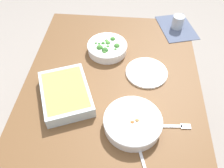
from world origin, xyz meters
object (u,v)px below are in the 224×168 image
side_plate (146,72)px  spoon_by_stew (137,142)px  broccoli_bowl (107,47)px  stew_bowl (133,122)px  fork_on_table (174,126)px  baking_dish (66,93)px  drink_cup (178,23)px

side_plate → spoon_by_stew: size_ratio=1.27×
broccoli_bowl → stew_bowl: bearing=18.4°
spoon_by_stew → fork_on_table: (-0.09, 0.16, -0.00)m
broccoli_bowl → side_plate: size_ratio=1.04×
baking_dish → stew_bowl: bearing=67.9°
broccoli_bowl → spoon_by_stew: broccoli_bowl is taller
broccoli_bowl → baking_dish: (0.35, -0.16, 0.00)m
stew_bowl → fork_on_table: bearing=94.2°
drink_cup → side_plate: size_ratio=0.39×
baking_dish → side_plate: (-0.20, 0.39, -0.03)m
baking_dish → spoon_by_stew: bearing=59.0°
stew_bowl → broccoli_bowl: 0.51m
fork_on_table → stew_bowl: bearing=-85.8°
drink_cup → stew_bowl: bearing=-19.1°
stew_bowl → fork_on_table: (-0.01, 0.18, -0.03)m
broccoli_bowl → fork_on_table: bearing=36.2°
broccoli_bowl → baking_dish: broccoli_bowl is taller
spoon_by_stew → fork_on_table: spoon_by_stew is taller
stew_bowl → broccoli_bowl: broccoli_bowl is taller
stew_bowl → baking_dish: bearing=-112.1°
stew_bowl → broccoli_bowl: bearing=-161.6°
spoon_by_stew → fork_on_table: 0.18m
drink_cup → fork_on_table: (0.73, -0.08, -0.04)m
drink_cup → fork_on_table: drink_cup is taller
baking_dish → side_plate: 0.43m
drink_cup → spoon_by_stew: drink_cup is taller
side_plate → spoon_by_stew: (0.40, -0.04, -0.00)m
broccoli_bowl → baking_dish: size_ratio=0.63×
broccoli_bowl → fork_on_table: size_ratio=1.29×
baking_dish → fork_on_table: (0.12, 0.51, -0.03)m
stew_bowl → spoon_by_stew: size_ratio=1.48×
side_plate → fork_on_table: (0.31, 0.12, -0.00)m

